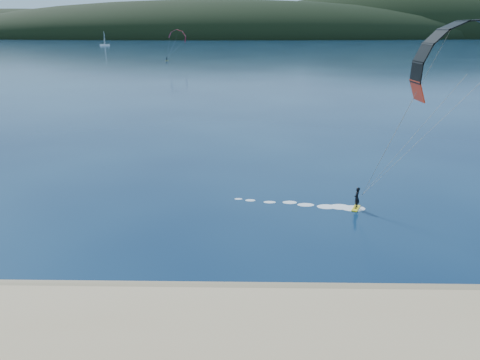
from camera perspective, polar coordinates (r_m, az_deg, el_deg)
The scene contains 6 objects.
ground at distance 23.17m, azimuth -3.21°, elevation -19.83°, with size 1800.00×1800.00×0.00m, color #071735.
wet_sand at distance 26.82m, azimuth -2.50°, elevation -13.83°, with size 220.00×2.50×0.10m.
headland at distance 763.62m, azimuth 1.03°, elevation 17.07°, with size 1200.00×310.00×140.00m.
kitesurfer_near at distance 35.65m, azimuth 25.38°, elevation 11.02°, with size 20.47×6.73×14.57m.
kitesurfer_far at distance 217.07m, azimuth -7.74°, elevation 16.81°, with size 10.78×6.37×12.77m.
sailboat at distance 430.11m, azimuth -16.29°, elevation 15.68°, with size 8.59×5.38×11.99m.
Camera 1 is at (1.55, -18.21, 14.25)m, focal length 34.71 mm.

